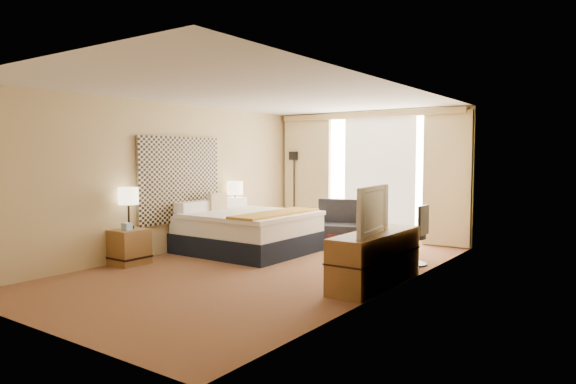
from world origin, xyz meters
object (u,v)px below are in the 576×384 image
Objects in this scene: desk_chair at (416,238)px; lamp_left at (128,197)px; nightstand_left at (129,247)px; media_dresser at (375,258)px; floor_lamp at (294,175)px; television at (365,210)px; loveseat at (348,230)px; nightstand_right at (235,229)px; lamp_right at (235,189)px; bed at (247,231)px.

lamp_left reaches higher than desk_chair.
nightstand_left is 3.85m from media_dresser.
television is (3.53, -3.51, -0.26)m from floor_lamp.
floor_lamp reaches higher than lamp_left.
floor_lamp is at bearing 138.68° from loveseat.
nightstand_right is at bearing 90.00° from nightstand_left.
nightstand_right is 0.31× the size of floor_lamp.
media_dresser is at bearing 15.84° from nightstand_left.
lamp_right reaches higher than desk_chair.
nightstand_left and nightstand_right have the same top height.
floor_lamp is 4.31m from lamp_left.
nightstand_left is 3.82m from television.
loveseat reaches higher than nightstand_right.
lamp_right reaches higher than media_dresser.
loveseat reaches higher than media_dresser.
media_dresser is at bearing -21.40° from nightstand_right.
nightstand_left is 0.31× the size of floor_lamp.
lamp_left reaches higher than nightstand_right.
desk_chair is (-0.03, 1.49, 0.07)m from media_dresser.
nightstand_right is at bearing 88.63° from lamp_left.
floor_lamp is at bearing 38.05° from television.
loveseat is 2.22m from floor_lamp.
nightstand_left is 0.59× the size of desk_chair.
nightstand_right is at bearing -179.74° from desk_chair.
floor_lamp reaches higher than loveseat.
desk_chair is at bearing 12.63° from bed.
lamp_right is at bearing 158.07° from media_dresser.
lamp_left is at bearing -136.96° from loveseat.
nightstand_left is 1.00× the size of nightstand_right.
media_dresser is (3.70, 1.05, 0.07)m from nightstand_left.
nightstand_right is at bearing 58.42° from television.
lamp_left is (-3.73, -2.50, 0.64)m from desk_chair.
nightstand_right is 2.10m from floor_lamp.
lamp_left is (-0.06, 0.04, 0.78)m from nightstand_left.
desk_chair is 1.44× the size of lamp_left.
nightstand_left is 0.26× the size of bed.
floor_lamp is (0.12, 4.35, 0.99)m from nightstand_left.
media_dresser is 4.11m from lamp_right.
floor_lamp is 4.99m from television.
floor_lamp is at bearing 88.43° from nightstand_left.
bed is (-2.89, 0.85, 0.02)m from media_dresser.
television is at bearing -91.06° from desk_chair.
lamp_right is 0.61× the size of television.
television is (3.65, 0.84, 0.73)m from nightstand_left.
floor_lamp is at bearing 86.32° from nightstand_right.
desk_chair is (3.67, 2.54, 0.14)m from nightstand_left.
television is (-0.05, -0.21, 0.66)m from media_dresser.
media_dresser is at bearing -71.92° from loveseat.
floor_lamp is at bearing 152.63° from desk_chair.
bed is 2.23× the size of desk_chair.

